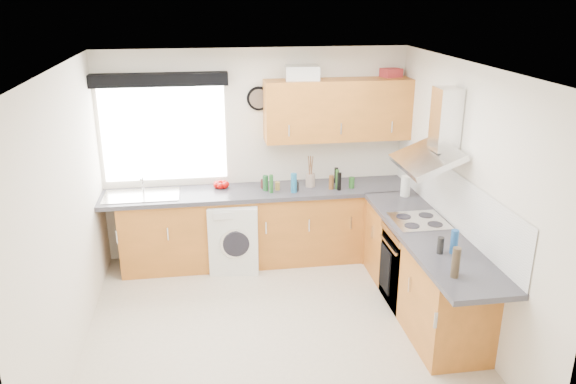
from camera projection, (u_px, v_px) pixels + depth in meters
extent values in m
plane|color=beige|center=(276.00, 329.00, 5.45)|extent=(3.60, 3.60, 0.00)
cube|color=white|center=(274.00, 68.00, 4.61)|extent=(3.60, 3.60, 0.02)
cube|color=silver|center=(255.00, 155.00, 6.70)|extent=(3.60, 0.02, 2.50)
cube|color=silver|center=(313.00, 318.00, 3.35)|extent=(3.60, 0.02, 2.50)
cube|color=silver|center=(65.00, 221.00, 4.77)|extent=(0.02, 3.60, 2.50)
cube|color=silver|center=(464.00, 199.00, 5.28)|extent=(0.02, 3.60, 2.50)
cube|color=silver|center=(164.00, 134.00, 6.44)|extent=(1.40, 0.02, 1.10)
cube|color=black|center=(159.00, 80.00, 6.15)|extent=(1.50, 0.18, 0.14)
cube|color=white|center=(449.00, 195.00, 5.59)|extent=(0.01, 3.00, 0.54)
cube|color=#9E5A1E|center=(251.00, 228.00, 6.70)|extent=(3.00, 0.58, 0.86)
cube|color=#9E5A1E|center=(380.00, 220.00, 6.91)|extent=(0.60, 0.60, 0.86)
cube|color=#9E5A1E|center=(422.00, 271.00, 5.66)|extent=(0.58, 2.10, 0.86)
cube|color=#313036|center=(258.00, 192.00, 6.55)|extent=(3.60, 0.62, 0.05)
cube|color=#313036|center=(430.00, 236.00, 5.37)|extent=(0.62, 2.42, 0.05)
cube|color=black|center=(415.00, 265.00, 5.80)|extent=(0.56, 0.58, 0.85)
cube|color=silver|center=(419.00, 221.00, 5.63)|extent=(0.52, 0.52, 0.01)
cube|color=#9E5A1E|center=(338.00, 110.00, 6.49)|extent=(1.70, 0.35, 0.70)
cube|color=silver|center=(235.00, 234.00, 6.57)|extent=(0.62, 0.61, 0.82)
cylinder|color=black|center=(259.00, 99.00, 6.45)|extent=(0.28, 0.04, 0.28)
cube|color=silver|center=(302.00, 73.00, 6.32)|extent=(0.40, 0.30, 0.16)
cube|color=#B72F32|center=(391.00, 73.00, 6.54)|extent=(0.25, 0.23, 0.10)
cylinder|color=gray|center=(310.00, 180.00, 6.63)|extent=(0.12, 0.12, 0.15)
cylinder|color=silver|center=(405.00, 186.00, 6.31)|extent=(0.12, 0.12, 0.23)
cylinder|color=brown|center=(331.00, 182.00, 6.54)|extent=(0.06, 0.06, 0.17)
cylinder|color=#1C6088|center=(294.00, 183.00, 6.42)|extent=(0.07, 0.07, 0.23)
cylinder|color=#1D5321|center=(271.00, 184.00, 6.41)|extent=(0.05, 0.05, 0.21)
cylinder|color=#22511D|center=(352.00, 183.00, 6.59)|extent=(0.07, 0.07, 0.13)
cylinder|color=black|center=(297.00, 186.00, 6.49)|extent=(0.04, 0.04, 0.11)
cylinder|color=#391514|center=(264.00, 184.00, 6.59)|extent=(0.07, 0.07, 0.10)
cylinder|color=black|center=(339.00, 181.00, 6.50)|extent=(0.05, 0.05, 0.21)
cylinder|color=#29581F|center=(337.00, 179.00, 6.53)|extent=(0.04, 0.04, 0.24)
cylinder|color=#1A4922|center=(265.00, 183.00, 6.49)|extent=(0.06, 0.06, 0.18)
cylinder|color=black|center=(336.00, 175.00, 6.76)|extent=(0.05, 0.05, 0.19)
cylinder|color=olive|center=(277.00, 186.00, 6.52)|extent=(0.06, 0.06, 0.10)
cylinder|color=maroon|center=(456.00, 266.00, 4.57)|extent=(0.05, 0.05, 0.14)
cylinder|color=black|center=(440.00, 245.00, 4.93)|extent=(0.06, 0.06, 0.15)
cylinder|color=#3E3222|center=(456.00, 263.00, 4.50)|extent=(0.07, 0.07, 0.26)
cylinder|color=navy|center=(454.00, 242.00, 4.92)|extent=(0.07, 0.07, 0.22)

